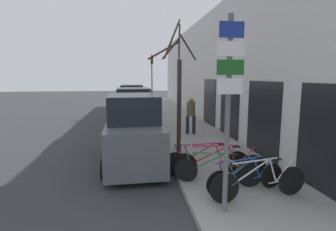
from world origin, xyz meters
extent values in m
plane|color=#333335|center=(0.00, 11.20, 0.00)|extent=(80.00, 80.00, 0.00)
cube|color=gray|center=(2.60, 14.00, 0.07)|extent=(3.20, 32.00, 0.15)
cube|color=silver|center=(4.35, 14.00, 3.25)|extent=(0.20, 32.00, 6.50)
cube|color=black|center=(4.23, 3.18, 1.43)|extent=(0.03, 2.20, 2.57)
cube|color=black|center=(4.23, 6.27, 1.43)|extent=(0.03, 2.20, 2.57)
cube|color=black|center=(4.23, 9.37, 1.43)|extent=(0.03, 2.20, 2.57)
cube|color=black|center=(4.23, 12.46, 1.43)|extent=(0.03, 2.20, 2.57)
cylinder|color=#595B60|center=(1.63, 2.74, 2.08)|extent=(0.10, 0.10, 3.87)
cube|color=navy|center=(1.63, 2.68, 3.72)|extent=(0.47, 0.02, 0.29)
cube|color=white|center=(1.63, 2.68, 3.38)|extent=(0.53, 0.02, 0.27)
cube|color=#19591E|center=(1.63, 2.68, 3.04)|extent=(0.53, 0.02, 0.28)
cube|color=white|center=(1.63, 2.68, 2.69)|extent=(0.49, 0.02, 0.30)
cylinder|color=black|center=(1.74, 3.07, 0.49)|extent=(0.68, 0.10, 0.68)
cylinder|color=black|center=(3.41, 3.24, 0.49)|extent=(0.68, 0.10, 0.68)
cylinder|color=#B7B7BC|center=(2.36, 3.13, 0.81)|extent=(0.94, 0.13, 0.56)
cylinder|color=#B7B7BC|center=(2.45, 3.14, 1.05)|extent=(1.09, 0.15, 0.09)
cylinder|color=#B7B7BC|center=(2.91, 3.19, 0.78)|extent=(0.20, 0.06, 0.49)
cylinder|color=#B7B7BC|center=(3.11, 3.21, 0.52)|extent=(0.59, 0.09, 0.08)
cylinder|color=#B7B7BC|center=(3.20, 3.22, 0.76)|extent=(0.44, 0.07, 0.55)
cylinder|color=#B7B7BC|center=(1.82, 3.08, 0.78)|extent=(0.20, 0.05, 0.59)
cube|color=black|center=(2.99, 3.20, 1.04)|extent=(0.21, 0.10, 0.04)
cylinder|color=#99999E|center=(1.91, 3.09, 1.07)|extent=(0.07, 0.44, 0.02)
cylinder|color=black|center=(1.72, 3.39, 0.46)|extent=(0.61, 0.15, 0.62)
cylinder|color=black|center=(3.16, 3.67, 0.46)|extent=(0.61, 0.15, 0.62)
cylinder|color=#1E4799|center=(2.26, 3.50, 0.75)|extent=(0.82, 0.19, 0.51)
cylinder|color=#1E4799|center=(2.33, 3.51, 0.96)|extent=(0.94, 0.22, 0.08)
cylinder|color=#1E4799|center=(2.72, 3.59, 0.72)|extent=(0.18, 0.07, 0.45)
cylinder|color=#1E4799|center=(2.90, 3.62, 0.48)|extent=(0.51, 0.13, 0.08)
cylinder|color=#1E4799|center=(2.98, 3.64, 0.70)|extent=(0.39, 0.10, 0.50)
cylinder|color=#1E4799|center=(1.79, 3.40, 0.72)|extent=(0.18, 0.07, 0.54)
cube|color=black|center=(2.80, 3.60, 0.96)|extent=(0.21, 0.12, 0.04)
cylinder|color=#99999E|center=(1.86, 3.42, 0.99)|extent=(0.11, 0.44, 0.02)
cylinder|color=black|center=(1.16, 4.35, 0.46)|extent=(0.59, 0.24, 0.62)
cylinder|color=black|center=(2.64, 3.81, 0.46)|extent=(0.59, 0.24, 0.62)
cylinder|color=#197233|center=(1.72, 4.15, 0.74)|extent=(0.84, 0.34, 0.51)
cylinder|color=#197233|center=(1.79, 4.12, 0.96)|extent=(0.98, 0.38, 0.08)
cylinder|color=#197233|center=(2.20, 3.97, 0.72)|extent=(0.19, 0.10, 0.44)
cylinder|color=#197233|center=(2.38, 3.90, 0.48)|extent=(0.53, 0.22, 0.07)
cylinder|color=#197233|center=(2.45, 3.88, 0.70)|extent=(0.40, 0.17, 0.50)
cylinder|color=#197233|center=(1.23, 4.32, 0.72)|extent=(0.19, 0.09, 0.53)
cube|color=black|center=(2.27, 3.94, 0.96)|extent=(0.22, 0.14, 0.04)
cylinder|color=#99999E|center=(1.31, 4.29, 0.98)|extent=(0.17, 0.42, 0.02)
cylinder|color=black|center=(1.17, 4.61, 0.49)|extent=(0.68, 0.18, 0.69)
cylinder|color=black|center=(2.94, 4.22, 0.49)|extent=(0.68, 0.18, 0.69)
cylinder|color=red|center=(1.84, 4.46, 0.81)|extent=(1.00, 0.25, 0.57)
cylinder|color=red|center=(1.92, 4.44, 1.06)|extent=(1.16, 0.29, 0.09)
cylinder|color=red|center=(2.41, 4.33, 0.79)|extent=(0.22, 0.08, 0.50)
cylinder|color=red|center=(2.63, 4.29, 0.52)|extent=(0.63, 0.16, 0.08)
cylinder|color=red|center=(2.72, 4.27, 0.76)|extent=(0.47, 0.13, 0.55)
cylinder|color=red|center=(1.26, 4.59, 0.79)|extent=(0.21, 0.08, 0.60)
cube|color=black|center=(2.50, 4.32, 1.05)|extent=(0.21, 0.12, 0.04)
cylinder|color=#99999E|center=(1.35, 4.57, 1.08)|extent=(0.12, 0.44, 0.02)
cylinder|color=black|center=(0.93, 4.70, 0.50)|extent=(0.69, 0.08, 0.69)
cylinder|color=black|center=(2.65, 4.59, 0.50)|extent=(0.69, 0.08, 0.69)
cylinder|color=#8C1E72|center=(1.57, 4.66, 0.82)|extent=(0.97, 0.10, 0.57)
cylinder|color=#8C1E72|center=(1.66, 4.65, 1.06)|extent=(1.12, 0.11, 0.09)
cylinder|color=#8C1E72|center=(2.13, 4.62, 0.79)|extent=(0.21, 0.05, 0.50)
cylinder|color=#8C1E72|center=(2.35, 4.61, 0.52)|extent=(0.61, 0.07, 0.08)
cylinder|color=#8C1E72|center=(2.43, 4.60, 0.76)|extent=(0.45, 0.06, 0.55)
cylinder|color=#8C1E72|center=(1.01, 4.70, 0.79)|extent=(0.21, 0.05, 0.60)
cube|color=black|center=(2.22, 4.62, 1.05)|extent=(0.20, 0.09, 0.04)
cylinder|color=#99999E|center=(1.10, 4.69, 1.08)|extent=(0.05, 0.44, 0.02)
cube|color=#51565B|center=(-0.16, 6.52, 0.82)|extent=(1.80, 4.40, 1.29)
cube|color=black|center=(-0.15, 6.35, 1.88)|extent=(1.58, 2.30, 0.83)
cylinder|color=black|center=(-1.04, 7.86, 0.31)|extent=(0.23, 0.63, 0.62)
cylinder|color=black|center=(0.67, 7.90, 0.31)|extent=(0.23, 0.63, 0.62)
cylinder|color=black|center=(-0.98, 5.15, 0.31)|extent=(0.23, 0.63, 0.62)
cylinder|color=black|center=(0.73, 5.19, 0.31)|extent=(0.23, 0.63, 0.62)
cube|color=gray|center=(-0.12, 11.78, 0.73)|extent=(1.94, 4.33, 1.13)
cube|color=black|center=(-0.11, 11.61, 1.79)|extent=(1.70, 2.27, 0.98)
cylinder|color=black|center=(-1.07, 13.08, 0.30)|extent=(0.24, 0.61, 0.61)
cylinder|color=black|center=(0.76, 13.13, 0.30)|extent=(0.24, 0.61, 0.61)
cylinder|color=black|center=(-1.00, 10.43, 0.30)|extent=(0.24, 0.61, 0.61)
cylinder|color=black|center=(0.83, 10.48, 0.30)|extent=(0.24, 0.61, 0.61)
cube|color=#144728|center=(-0.12, 17.43, 0.75)|extent=(1.93, 4.41, 1.16)
cube|color=black|center=(-0.13, 17.25, 1.80)|extent=(1.66, 2.33, 0.93)
cylinder|color=black|center=(-0.91, 18.81, 0.32)|extent=(0.25, 0.65, 0.64)
cylinder|color=black|center=(0.81, 18.73, 0.32)|extent=(0.25, 0.65, 0.64)
cylinder|color=black|center=(-1.04, 16.13, 0.32)|extent=(0.25, 0.65, 0.64)
cylinder|color=black|center=(0.67, 16.04, 0.32)|extent=(0.25, 0.65, 0.64)
cylinder|color=#1E2338|center=(2.42, 10.00, 0.58)|extent=(0.16, 0.16, 0.86)
cylinder|color=#1E2338|center=(2.73, 9.97, 0.58)|extent=(0.16, 0.16, 0.86)
cylinder|color=brown|center=(2.58, 9.99, 1.36)|extent=(0.40, 0.40, 0.68)
sphere|color=tan|center=(2.58, 9.99, 1.81)|extent=(0.23, 0.23, 0.23)
cylinder|color=#3D2D23|center=(1.46, 7.01, 1.80)|extent=(0.16, 0.16, 3.30)
cylinder|color=#3D2D23|center=(1.16, 6.97, 3.81)|extent=(0.66, 0.15, 0.75)
cylinder|color=#3D2D23|center=(0.92, 7.04, 3.75)|extent=(1.12, 0.12, 0.66)
cylinder|color=#3D2D23|center=(1.17, 6.75, 4.11)|extent=(0.67, 0.62, 1.34)
cylinder|color=#3D2D23|center=(1.39, 6.66, 4.04)|extent=(0.22, 0.78, 1.20)
cylinder|color=#3D2D23|center=(1.77, 7.12, 3.89)|extent=(0.69, 0.29, 0.91)
cylinder|color=#595B60|center=(1.53, 20.04, 2.40)|extent=(0.10, 0.10, 4.50)
cube|color=black|center=(1.53, 19.94, 4.20)|extent=(0.20, 0.16, 0.64)
sphere|color=red|center=(1.53, 19.85, 4.40)|extent=(0.11, 0.11, 0.11)
sphere|color=orange|center=(1.53, 19.85, 4.20)|extent=(0.11, 0.11, 0.11)
sphere|color=green|center=(1.53, 19.85, 4.00)|extent=(0.11, 0.11, 0.11)
camera|label=1|loc=(-0.21, -2.05, 2.88)|focal=28.00mm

